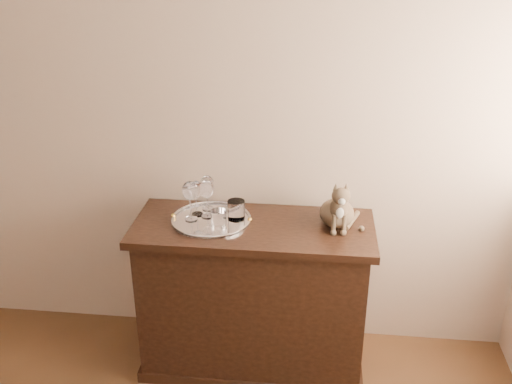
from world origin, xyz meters
TOP-DOWN VIEW (x-y plane):
  - wall_back at (0.00, 2.25)m, footprint 4.00×0.10m
  - sideboard at (0.60, 1.94)m, footprint 1.20×0.50m
  - tray at (0.39, 1.96)m, footprint 0.40×0.40m
  - wine_glass_a at (0.30, 2.01)m, footprint 0.07×0.07m
  - wine_glass_b at (0.35, 2.08)m, footprint 0.07×0.07m
  - wine_glass_c at (0.29, 1.95)m, footprint 0.08×0.08m
  - wine_glass_d at (0.36, 1.99)m, footprint 0.08×0.08m
  - tumbler_a at (0.44, 1.89)m, footprint 0.08×0.08m
  - tumbler_c at (0.51, 1.98)m, footprint 0.09×0.09m
  - cat at (1.01, 1.99)m, footprint 0.28×0.27m

SIDE VIEW (x-z plane):
  - sideboard at x=0.60m, z-range 0.00..0.85m
  - tray at x=0.39m, z-range 0.85..0.86m
  - tumbler_a at x=0.44m, z-range 0.86..0.95m
  - tumbler_c at x=0.51m, z-range 0.86..0.96m
  - wine_glass_a at x=0.30m, z-range 0.86..1.04m
  - wine_glass_b at x=0.35m, z-range 0.86..1.04m
  - wine_glass_d at x=0.36m, z-range 0.86..1.06m
  - wine_glass_c at x=0.29m, z-range 0.86..1.06m
  - cat at x=1.01m, z-range 0.85..1.11m
  - wall_back at x=0.00m, z-range 0.00..2.70m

